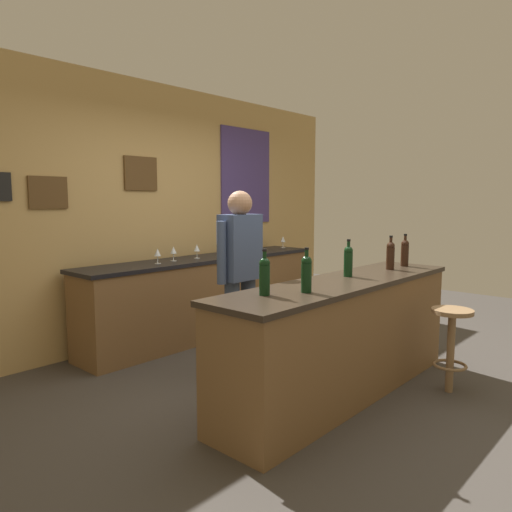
{
  "coord_description": "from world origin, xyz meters",
  "views": [
    {
      "loc": [
        -3.18,
        -2.36,
        1.54
      ],
      "look_at": [
        -0.08,
        0.45,
        1.05
      ],
      "focal_mm": 33.54,
      "sensor_mm": 36.0,
      "label": 1
    }
  ],
  "objects_px": {
    "wine_bottle_d": "(390,254)",
    "wine_bottle_e": "(405,252)",
    "bartender": "(240,271)",
    "bar_stool": "(451,336)",
    "wine_glass_a": "(158,253)",
    "wine_glass_d": "(253,242)",
    "wine_bottle_a": "(265,275)",
    "wine_bottle_c": "(348,260)",
    "coffee_mug": "(230,251)",
    "wine_bottle_b": "(306,273)",
    "wine_glass_c": "(197,248)",
    "wine_glass_e": "(283,240)",
    "wine_glass_b": "(173,251)"
  },
  "relations": [
    {
      "from": "wine_bottle_a",
      "to": "bartender",
      "type": "bearing_deg",
      "value": 53.24
    },
    {
      "from": "wine_bottle_d",
      "to": "wine_bottle_e",
      "type": "bearing_deg",
      "value": -0.08
    },
    {
      "from": "bar_stool",
      "to": "wine_glass_d",
      "type": "distance_m",
      "value": 2.9
    },
    {
      "from": "bartender",
      "to": "wine_glass_c",
      "type": "relative_size",
      "value": 10.45
    },
    {
      "from": "wine_bottle_d",
      "to": "wine_glass_c",
      "type": "relative_size",
      "value": 1.97
    },
    {
      "from": "wine_bottle_a",
      "to": "coffee_mug",
      "type": "relative_size",
      "value": 2.45
    },
    {
      "from": "wine_bottle_c",
      "to": "wine_glass_d",
      "type": "height_order",
      "value": "wine_bottle_c"
    },
    {
      "from": "coffee_mug",
      "to": "wine_glass_d",
      "type": "bearing_deg",
      "value": 12.21
    },
    {
      "from": "bar_stool",
      "to": "wine_glass_b",
      "type": "bearing_deg",
      "value": 104.07
    },
    {
      "from": "wine_glass_d",
      "to": "bar_stool",
      "type": "bearing_deg",
      "value": -103.56
    },
    {
      "from": "wine_bottle_c",
      "to": "wine_bottle_d",
      "type": "bearing_deg",
      "value": -6.94
    },
    {
      "from": "wine_bottle_d",
      "to": "wine_glass_c",
      "type": "xyz_separation_m",
      "value": [
        -0.51,
        2.04,
        -0.05
      ]
    },
    {
      "from": "coffee_mug",
      "to": "bartender",
      "type": "bearing_deg",
      "value": -131.65
    },
    {
      "from": "bar_stool",
      "to": "wine_glass_a",
      "type": "xyz_separation_m",
      "value": [
        -0.92,
        2.62,
        0.55
      ]
    },
    {
      "from": "wine_bottle_e",
      "to": "wine_glass_e",
      "type": "distance_m",
      "value": 2.2
    },
    {
      "from": "wine_bottle_b",
      "to": "wine_glass_d",
      "type": "xyz_separation_m",
      "value": [
        1.88,
        2.21,
        -0.05
      ]
    },
    {
      "from": "wine_bottle_e",
      "to": "wine_bottle_a",
      "type": "bearing_deg",
      "value": 177.87
    },
    {
      "from": "wine_bottle_c",
      "to": "wine_glass_c",
      "type": "bearing_deg",
      "value": 87.6
    },
    {
      "from": "wine_bottle_c",
      "to": "coffee_mug",
      "type": "xyz_separation_m",
      "value": [
        0.59,
        1.96,
        -0.11
      ]
    },
    {
      "from": "wine_bottle_d",
      "to": "wine_bottle_b",
      "type": "bearing_deg",
      "value": -176.88
    },
    {
      "from": "wine_glass_e",
      "to": "wine_glass_b",
      "type": "bearing_deg",
      "value": -179.41
    },
    {
      "from": "wine_bottle_c",
      "to": "wine_glass_a",
      "type": "relative_size",
      "value": 1.97
    },
    {
      "from": "wine_glass_b",
      "to": "coffee_mug",
      "type": "height_order",
      "value": "wine_glass_b"
    },
    {
      "from": "wine_bottle_e",
      "to": "wine_glass_b",
      "type": "relative_size",
      "value": 1.97
    },
    {
      "from": "wine_glass_b",
      "to": "wine_glass_c",
      "type": "xyz_separation_m",
      "value": [
        0.32,
        -0.01,
        0.0
      ]
    },
    {
      "from": "wine_glass_b",
      "to": "wine_glass_a",
      "type": "bearing_deg",
      "value": -167.06
    },
    {
      "from": "wine_glass_a",
      "to": "wine_bottle_c",
      "type": "bearing_deg",
      "value": -75.95
    },
    {
      "from": "coffee_mug",
      "to": "wine_bottle_e",
      "type": "bearing_deg",
      "value": -81.58
    },
    {
      "from": "wine_bottle_c",
      "to": "wine_bottle_d",
      "type": "distance_m",
      "value": 0.6
    },
    {
      "from": "wine_bottle_c",
      "to": "wine_bottle_b",
      "type": "bearing_deg",
      "value": -169.25
    },
    {
      "from": "wine_glass_c",
      "to": "coffee_mug",
      "type": "height_order",
      "value": "wine_glass_c"
    },
    {
      "from": "wine_bottle_a",
      "to": "wine_glass_c",
      "type": "height_order",
      "value": "wine_bottle_a"
    },
    {
      "from": "bartender",
      "to": "bar_stool",
      "type": "xyz_separation_m",
      "value": [
        0.88,
        -1.5,
        -0.48
      ]
    },
    {
      "from": "bartender",
      "to": "wine_glass_b",
      "type": "height_order",
      "value": "bartender"
    },
    {
      "from": "wine_bottle_b",
      "to": "wine_glass_a",
      "type": "relative_size",
      "value": 1.97
    },
    {
      "from": "wine_glass_a",
      "to": "coffee_mug",
      "type": "relative_size",
      "value": 1.24
    },
    {
      "from": "wine_glass_a",
      "to": "wine_bottle_e",
      "type": "bearing_deg",
      "value": -55.53
    },
    {
      "from": "wine_glass_e",
      "to": "wine_bottle_b",
      "type": "bearing_deg",
      "value": -138.28
    },
    {
      "from": "wine_bottle_e",
      "to": "coffee_mug",
      "type": "height_order",
      "value": "wine_bottle_e"
    },
    {
      "from": "bartender",
      "to": "wine_bottle_a",
      "type": "bearing_deg",
      "value": -126.76
    },
    {
      "from": "wine_glass_a",
      "to": "wine_glass_c",
      "type": "distance_m",
      "value": 0.56
    },
    {
      "from": "coffee_mug",
      "to": "wine_bottle_b",
      "type": "bearing_deg",
      "value": -122.99
    },
    {
      "from": "wine_bottle_e",
      "to": "wine_glass_c",
      "type": "xyz_separation_m",
      "value": [
        -0.81,
        2.04,
        -0.05
      ]
    },
    {
      "from": "wine_bottle_d",
      "to": "wine_glass_a",
      "type": "distance_m",
      "value": 2.27
    },
    {
      "from": "wine_bottle_a",
      "to": "wine_glass_e",
      "type": "height_order",
      "value": "wine_bottle_a"
    },
    {
      "from": "bartender",
      "to": "wine_bottle_a",
      "type": "relative_size",
      "value": 5.29
    },
    {
      "from": "wine_bottle_d",
      "to": "wine_glass_d",
      "type": "bearing_deg",
      "value": 76.69
    },
    {
      "from": "wine_bottle_d",
      "to": "wine_glass_d",
      "type": "xyz_separation_m",
      "value": [
        0.51,
        2.14,
        -0.05
      ]
    },
    {
      "from": "wine_bottle_e",
      "to": "wine_glass_b",
      "type": "bearing_deg",
      "value": 118.69
    },
    {
      "from": "wine_glass_e",
      "to": "coffee_mug",
      "type": "height_order",
      "value": "wine_glass_e"
    }
  ]
}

